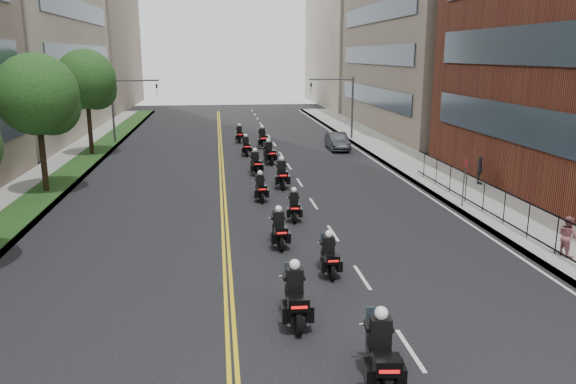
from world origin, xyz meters
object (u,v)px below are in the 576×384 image
Objects in this scene: motorcycle_6 at (260,189)px; pedestrian_b at (567,236)px; motorcycle_1 at (381,355)px; parked_sedan at (337,141)px; motorcycle_5 at (294,207)px; motorcycle_9 at (269,154)px; motorcycle_2 at (295,298)px; motorcycle_8 at (255,164)px; motorcycle_4 at (279,230)px; motorcycle_3 at (329,257)px; motorcycle_10 at (246,147)px; pedestrian_c at (480,170)px; motorcycle_12 at (239,135)px; motorcycle_7 at (282,175)px; motorcycle_11 at (262,139)px.

motorcycle_6 is 1.40× the size of pedestrian_b.
motorcycle_1 is 33.46m from parked_sedan.
motorcycle_5 is 0.86× the size of motorcycle_9.
motorcycle_2 reaches higher than motorcycle_8.
motorcycle_1 reaches higher than parked_sedan.
motorcycle_2 reaches higher than motorcycle_4.
parked_sedan is 25.97m from pedestrian_b.
motorcycle_3 is 0.94× the size of motorcycle_10.
motorcycle_4 is 1.03× the size of motorcycle_6.
motorcycle_6 is 1.33× the size of pedestrian_c.
pedestrian_c is (13.07, 15.67, 0.23)m from motorcycle_2.
motorcycle_12 is at bearing 91.83° from motorcycle_2.
pedestrian_c reaches higher than motorcycle_5.
motorcycle_7 is at bearing 111.80° from pedestrian_c.
parked_sedan is (6.19, 19.23, 0.08)m from motorcycle_5.
pedestrian_b is at bearing -72.45° from motorcycle_12.
motorcycle_9 is at bearing 79.80° from motorcycle_6.
motorcycle_3 is 6.78m from motorcycle_5.
parked_sedan is (7.28, 8.81, 0.01)m from motorcycle_8.
motorcycle_1 reaches higher than motorcycle_4.
motorcycle_3 is 16.65m from pedestrian_c.
motorcycle_9 is (-0.07, 7.33, -0.01)m from motorcycle_7.
motorcycle_11 is at bearing 91.23° from motorcycle_7.
pedestrian_c reaches higher than motorcycle_3.
pedestrian_b reaches higher than motorcycle_12.
motorcycle_9 is (1.20, 3.54, 0.04)m from motorcycle_8.
motorcycle_11 reaches higher than motorcycle_3.
motorcycle_3 is at bearing -83.74° from motorcycle_6.
motorcycle_4 is 15.64m from pedestrian_c.
motorcycle_2 is 1.56× the size of pedestrian_c.
motorcycle_4 is 17.61m from motorcycle_9.
pedestrian_c is at bearing -27.10° from motorcycle_8.
motorcycle_10 is at bearing 75.02° from pedestrian_c.
pedestrian_c is (2.22, 11.89, 0.04)m from pedestrian_b.
motorcycle_8 is 3.74m from motorcycle_9.
motorcycle_1 is 1.58× the size of pedestrian_c.
motorcycle_2 is 1.04× the size of motorcycle_9.
pedestrian_c is at bearing 51.72° from motorcycle_2.
motorcycle_7 reaches higher than motorcycle_8.
motorcycle_6 is at bearing -91.43° from motorcycle_12.
motorcycle_7 is 17.69m from motorcycle_12.
motorcycle_10 reaches higher than motorcycle_5.
motorcycle_4 is 1.07× the size of motorcycle_5.
motorcycle_7 is at bearing -86.54° from motorcycle_12.
motorcycle_8 is at bearing -116.61° from motorcycle_9.
motorcycle_11 is (1.62, 31.35, 0.00)m from motorcycle_2.
motorcycle_11 is at bearing 77.35° from motorcycle_8.
motorcycle_10 is (-1.50, 10.89, -0.07)m from motorcycle_7.
motorcycle_6 is at bearing -114.54° from parked_sedan.
parked_sedan is at bearing -18.64° from motorcycle_11.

